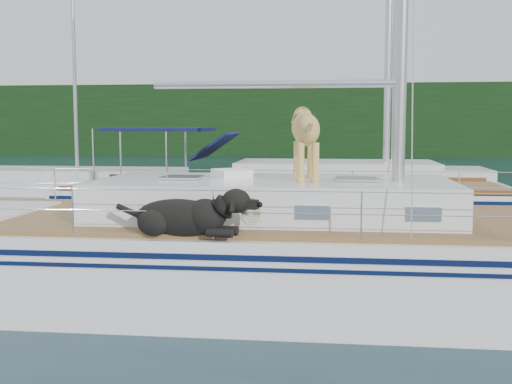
# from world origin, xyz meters

# --- Properties ---
(ground) EXTENTS (120.00, 120.00, 0.00)m
(ground) POSITION_xyz_m (0.00, 0.00, 0.00)
(ground) COLOR black
(ground) RESTS_ON ground
(tree_line) EXTENTS (90.00, 3.00, 6.00)m
(tree_line) POSITION_xyz_m (0.00, 45.00, 3.00)
(tree_line) COLOR black
(tree_line) RESTS_ON ground
(shore_bank) EXTENTS (92.00, 1.00, 1.20)m
(shore_bank) POSITION_xyz_m (0.00, 46.20, 0.60)
(shore_bank) COLOR #595147
(shore_bank) RESTS_ON ground
(main_sailboat) EXTENTS (12.00, 3.95, 14.01)m
(main_sailboat) POSITION_xyz_m (0.10, -0.01, 0.69)
(main_sailboat) COLOR silver
(main_sailboat) RESTS_ON ground
(neighbor_sailboat) EXTENTS (11.00, 3.50, 13.30)m
(neighbor_sailboat) POSITION_xyz_m (0.66, 6.39, 0.63)
(neighbor_sailboat) COLOR silver
(neighbor_sailboat) RESTS_ON ground
(bg_boat_west) EXTENTS (8.00, 3.00, 11.65)m
(bg_boat_west) POSITION_xyz_m (-8.00, 14.00, 0.45)
(bg_boat_west) COLOR silver
(bg_boat_west) RESTS_ON ground
(bg_boat_center) EXTENTS (7.20, 3.00, 11.65)m
(bg_boat_center) POSITION_xyz_m (4.00, 16.00, 0.45)
(bg_boat_center) COLOR silver
(bg_boat_center) RESTS_ON ground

